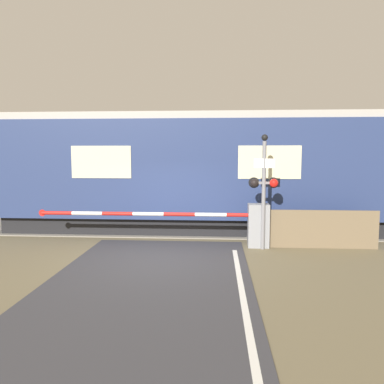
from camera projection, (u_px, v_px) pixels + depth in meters
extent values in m
plane|color=#6B6047|center=(161.00, 260.00, 9.56)|extent=(80.00, 80.00, 0.00)
cube|color=gray|center=(178.00, 228.00, 13.51)|extent=(36.00, 3.20, 0.03)
cube|color=#595451|center=(175.00, 231.00, 12.79)|extent=(36.00, 0.08, 0.10)
cube|color=#595451|center=(180.00, 223.00, 14.22)|extent=(36.00, 0.08, 0.10)
cube|color=black|center=(262.00, 222.00, 13.28)|extent=(17.66, 2.69, 0.60)
cube|color=navy|center=(263.00, 168.00, 13.09)|extent=(19.20, 3.17, 3.20)
cube|color=#ADA89E|center=(264.00, 118.00, 12.92)|extent=(18.82, 2.91, 0.24)
cube|color=beige|center=(270.00, 162.00, 11.48)|extent=(1.92, 0.02, 1.02)
cube|color=beige|center=(101.00, 162.00, 11.84)|extent=(1.92, 0.02, 1.02)
cube|color=gray|center=(258.00, 226.00, 10.82)|extent=(0.60, 0.44, 1.26)
cylinder|color=gray|center=(258.00, 215.00, 10.79)|extent=(0.16, 0.16, 0.18)
cylinder|color=red|center=(242.00, 215.00, 10.82)|extent=(0.92, 0.11, 0.11)
cylinder|color=white|center=(211.00, 215.00, 10.89)|extent=(0.92, 0.11, 0.11)
cylinder|color=red|center=(179.00, 214.00, 10.95)|extent=(0.92, 0.11, 0.11)
cylinder|color=white|center=(148.00, 214.00, 11.01)|extent=(0.92, 0.11, 0.11)
cylinder|color=red|center=(117.00, 214.00, 11.07)|extent=(0.92, 0.11, 0.11)
cylinder|color=white|center=(87.00, 213.00, 11.14)|extent=(0.92, 0.11, 0.11)
cylinder|color=red|center=(57.00, 213.00, 11.20)|extent=(0.92, 0.11, 0.11)
cylinder|color=red|center=(42.00, 213.00, 11.23)|extent=(0.20, 0.02, 0.20)
cylinder|color=gray|center=(264.00, 196.00, 10.49)|extent=(0.11, 0.11, 3.04)
cube|color=gray|center=(264.00, 183.00, 10.45)|extent=(0.66, 0.07, 0.07)
sphere|color=black|center=(254.00, 183.00, 10.42)|extent=(0.24, 0.24, 0.24)
sphere|color=red|center=(274.00, 183.00, 10.38)|extent=(0.24, 0.24, 0.24)
cylinder|color=black|center=(254.00, 183.00, 10.53)|extent=(0.30, 0.06, 0.30)
cylinder|color=black|center=(273.00, 183.00, 10.49)|extent=(0.30, 0.06, 0.30)
cube|color=white|center=(264.00, 163.00, 10.35)|extent=(0.58, 0.02, 0.26)
sphere|color=black|center=(265.00, 138.00, 10.32)|extent=(0.18, 0.18, 0.18)
cube|color=#726047|center=(313.00, 229.00, 10.69)|extent=(3.66, 0.06, 1.10)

